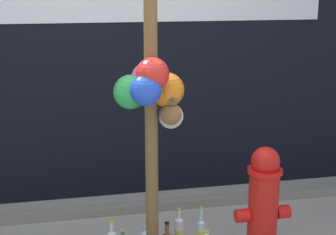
# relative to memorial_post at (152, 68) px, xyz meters

# --- Properties ---
(building_wall) EXTENTS (10.00, 0.21, 3.21)m
(building_wall) POSITION_rel_memorial_post_xyz_m (-0.15, 1.41, 0.17)
(building_wall) COLOR black
(building_wall) RESTS_ON ground_plane
(curb_strip) EXTENTS (8.00, 0.12, 0.08)m
(curb_strip) POSITION_rel_memorial_post_xyz_m (-0.15, 0.91, -1.40)
(curb_strip) COLOR slate
(curb_strip) RESTS_ON ground_plane
(memorial_post) EXTENTS (0.46, 0.57, 2.61)m
(memorial_post) POSITION_rel_memorial_post_xyz_m (0.00, 0.00, 0.00)
(memorial_post) COLOR brown
(memorial_post) RESTS_ON ground_plane
(fire_hydrant) EXTENTS (0.40, 0.24, 0.88)m
(fire_hydrant) POSITION_rel_memorial_post_xyz_m (0.78, -0.10, -0.99)
(fire_hydrant) COLOR red
(fire_hydrant) RESTS_ON ground_plane
(bottle_2) EXTENTS (0.07, 0.07, 0.37)m
(bottle_2) POSITION_rel_memorial_post_xyz_m (0.22, 0.13, -1.28)
(bottle_2) COLOR silver
(bottle_2) RESTS_ON ground_plane
(litter_1) EXTENTS (0.18, 0.16, 0.01)m
(litter_1) POSITION_rel_memorial_post_xyz_m (-1.06, 0.95, -1.43)
(litter_1) COLOR #8C99B2
(litter_1) RESTS_ON ground_plane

